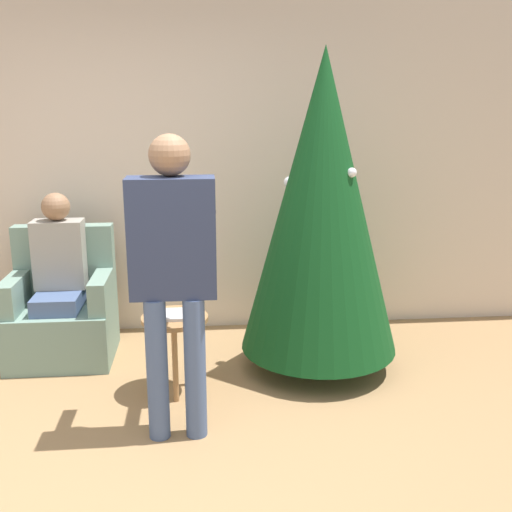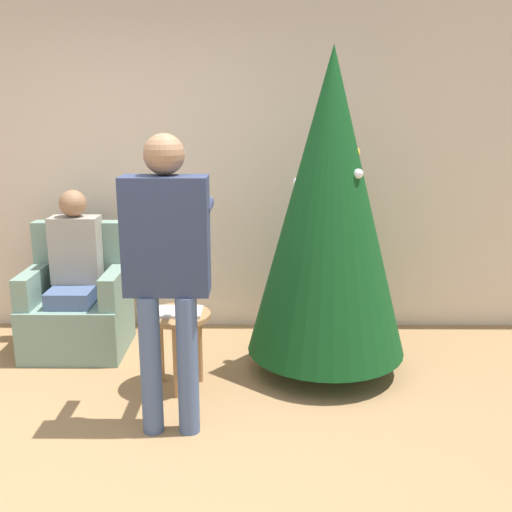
{
  "view_description": "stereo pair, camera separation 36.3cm",
  "coord_description": "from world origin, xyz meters",
  "px_view_note": "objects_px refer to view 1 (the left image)",
  "views": [
    {
      "loc": [
        0.37,
        -2.6,
        1.84
      ],
      "look_at": [
        0.7,
        0.91,
        0.94
      ],
      "focal_mm": 42.0,
      "sensor_mm": 36.0,
      "label": 1
    },
    {
      "loc": [
        0.73,
        -2.61,
        1.84
      ],
      "look_at": [
        0.7,
        0.91,
        0.94
      ],
      "focal_mm": 42.0,
      "sensor_mm": 36.0,
      "label": 2
    }
  ],
  "objects_px": {
    "person_standing": "(173,260)",
    "side_stool": "(175,328)",
    "armchair": "(63,313)",
    "person_seated": "(59,271)",
    "christmas_tree": "(322,204)"
  },
  "relations": [
    {
      "from": "person_standing",
      "to": "side_stool",
      "type": "xyz_separation_m",
      "value": [
        -0.03,
        0.5,
        -0.58
      ]
    },
    {
      "from": "armchair",
      "to": "side_stool",
      "type": "distance_m",
      "value": 1.07
    },
    {
      "from": "person_seated",
      "to": "side_stool",
      "type": "distance_m",
      "value": 1.08
    },
    {
      "from": "armchair",
      "to": "person_standing",
      "type": "distance_m",
      "value": 1.6
    },
    {
      "from": "armchair",
      "to": "side_stool",
      "type": "relative_size",
      "value": 1.85
    },
    {
      "from": "christmas_tree",
      "to": "side_stool",
      "type": "bearing_deg",
      "value": -163.96
    },
    {
      "from": "christmas_tree",
      "to": "armchair",
      "type": "distance_m",
      "value": 2.06
    },
    {
      "from": "person_standing",
      "to": "person_seated",
      "type": "bearing_deg",
      "value": 127.97
    },
    {
      "from": "person_seated",
      "to": "christmas_tree",
      "type": "bearing_deg",
      "value": -10.27
    },
    {
      "from": "person_seated",
      "to": "side_stool",
      "type": "bearing_deg",
      "value": -36.13
    },
    {
      "from": "person_standing",
      "to": "armchair",
      "type": "bearing_deg",
      "value": 127.32
    },
    {
      "from": "person_seated",
      "to": "person_standing",
      "type": "distance_m",
      "value": 1.47
    },
    {
      "from": "armchair",
      "to": "side_stool",
      "type": "bearing_deg",
      "value": -37.28
    },
    {
      "from": "person_standing",
      "to": "side_stool",
      "type": "distance_m",
      "value": 0.77
    },
    {
      "from": "christmas_tree",
      "to": "person_seated",
      "type": "height_order",
      "value": "christmas_tree"
    }
  ]
}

